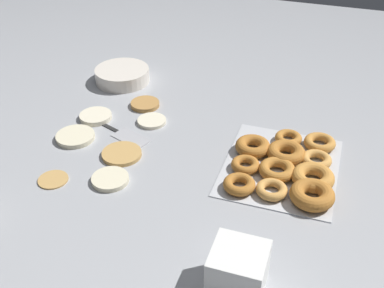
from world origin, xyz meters
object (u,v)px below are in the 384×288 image
donut_tray (287,166)px  container_stack (238,270)px  batter_bowl (122,75)px  pancake_6 (75,137)px  pancake_1 (122,154)px  spatula (124,135)px  pancake_4 (145,104)px  pancake_5 (110,179)px  pancake_2 (96,116)px  pancake_3 (152,121)px  pancake_0 (53,179)px

donut_tray → container_stack: container_stack is taller
batter_bowl → pancake_6: bearing=-176.2°
pancake_1 → batter_bowl: (0.43, 0.20, 0.02)m
pancake_6 → spatula: pancake_6 is taller
pancake_4 → pancake_5: bearing=-170.2°
pancake_2 → pancake_6: 0.13m
pancake_6 → pancake_2: bearing=-1.5°
pancake_6 → pancake_5: bearing=-128.2°
pancake_1 → pancake_3: size_ratio=1.25×
pancake_5 → spatula: (0.22, 0.06, -0.00)m
pancake_2 → donut_tray: (-0.08, -0.64, 0.01)m
pancake_3 → container_stack: (-0.55, -0.42, 0.05)m
pancake_1 → pancake_5: 0.12m
pancake_6 → pancake_0: bearing=-167.4°
pancake_5 → spatula: bearing=15.5°
pancake_2 → pancake_3: 0.19m
pancake_4 → batter_bowl: size_ratio=0.49×
pancake_4 → batter_bowl: batter_bowl is taller
pancake_0 → pancake_6: bearing=12.6°
pancake_0 → pancake_2: bearing=7.2°
donut_tray → pancake_6: bearing=93.6°
pancake_1 → pancake_3: (0.20, -0.01, -0.00)m
donut_tray → pancake_3: bearing=75.2°
pancake_2 → batter_bowl: (0.27, 0.03, 0.02)m
spatula → pancake_3: bearing=82.1°
container_stack → pancake_5: bearing=60.2°
pancake_4 → pancake_6: 0.28m
pancake_4 → pancake_6: bearing=153.7°
pancake_5 → pancake_0: bearing=107.1°
donut_tray → spatula: donut_tray is taller
pancake_5 → donut_tray: donut_tray is taller
pancake_3 → spatula: size_ratio=0.36×
pancake_2 → pancake_5: pancake_2 is taller
pancake_1 → pancake_4: pancake_4 is taller
donut_tray → batter_bowl: 0.76m
donut_tray → batter_bowl: size_ratio=1.85×
pancake_5 → spatula: pancake_5 is taller
pancake_4 → pancake_1: bearing=-170.5°
pancake_5 → pancake_3: bearing=1.4°
pancake_0 → pancake_1: pancake_1 is taller
pancake_3 → pancake_6: size_ratio=0.78×
pancake_3 → donut_tray: (-0.12, -0.45, 0.01)m
pancake_4 → pancake_5: (-0.40, -0.07, -0.00)m
container_stack → pancake_0: bearing=71.4°
pancake_3 → pancake_5: size_ratio=0.91×
pancake_6 → container_stack: size_ratio=1.04×
pancake_3 → pancake_6: (-0.16, 0.19, 0.00)m
pancake_0 → pancake_1: (0.16, -0.13, 0.00)m
pancake_0 → pancake_5: bearing=-72.9°
batter_bowl → spatula: size_ratio=0.77×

